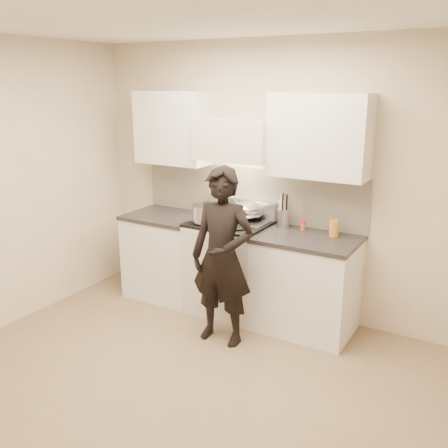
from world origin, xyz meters
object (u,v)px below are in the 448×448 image
Objects in this scene: counter_right at (306,284)px; utensil_crock at (283,217)px; wok at (247,210)px; person at (222,257)px; stove at (229,266)px.

utensil_crock is at bearing 149.72° from counter_right.
counter_right is at bearing -11.53° from wok.
utensil_crock is at bearing 69.89° from person.
stove is 0.60× the size of person.
utensil_crock reaches higher than counter_right.
utensil_crock reaches higher than stove.
person is (0.26, -0.58, 0.33)m from stove.
person reaches higher than stove.
person is at bearing -134.26° from counter_right.
utensil_crock reaches higher than wok.
wok is (0.12, 0.14, 0.58)m from stove.
stove is 0.76m from utensil_crock.
counter_right is at bearing 42.38° from person.
person is at bearing -106.75° from utensil_crock.
wok is (-0.71, 0.14, 0.59)m from counter_right.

